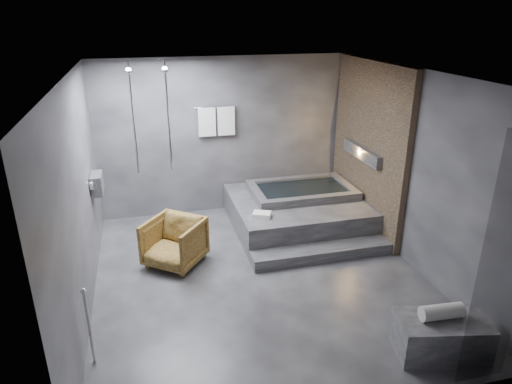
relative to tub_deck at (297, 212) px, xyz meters
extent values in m
plane|color=#2A2A2D|center=(-1.05, -1.45, -0.25)|extent=(5.00, 5.00, 0.00)
cube|color=#474749|center=(-1.05, -1.45, 2.55)|extent=(4.50, 5.00, 0.04)
cube|color=#343439|center=(-1.05, 1.05, 1.15)|extent=(4.50, 0.04, 2.80)
cube|color=#343439|center=(-1.05, -3.95, 1.15)|extent=(4.50, 0.04, 2.80)
cube|color=#343439|center=(-3.30, -1.45, 1.15)|extent=(0.04, 5.00, 2.80)
cube|color=#343439|center=(1.20, -1.45, 1.15)|extent=(0.04, 5.00, 2.80)
cube|color=#9A7C5A|center=(1.14, -0.20, 1.15)|extent=(0.10, 2.40, 2.78)
cube|color=#FF9938|center=(1.06, -0.20, 1.05)|extent=(0.14, 1.20, 0.20)
cube|color=slate|center=(-3.21, -0.05, 0.85)|extent=(0.16, 0.42, 0.30)
imported|color=beige|center=(-3.20, -0.15, 0.80)|extent=(0.08, 0.08, 0.21)
imported|color=beige|center=(-3.20, 0.05, 0.78)|extent=(0.07, 0.07, 0.15)
cylinder|color=silver|center=(-2.05, 0.60, 1.65)|extent=(0.04, 0.04, 1.80)
cylinder|color=silver|center=(-2.60, 0.60, 1.65)|extent=(0.04, 0.04, 1.80)
cylinder|color=silver|center=(-1.20, 0.99, 1.70)|extent=(0.75, 0.02, 0.02)
cube|color=white|center=(-1.37, 0.97, 1.45)|extent=(0.30, 0.06, 0.50)
cube|color=white|center=(-1.03, 0.97, 1.45)|extent=(0.30, 0.06, 0.50)
cylinder|color=silver|center=(-3.20, -2.65, 0.20)|extent=(0.04, 0.04, 0.90)
cube|color=black|center=(0.60, -3.90, 1.10)|extent=(0.55, 0.01, 2.60)
cube|color=#2F2F31|center=(0.00, 0.00, 0.00)|extent=(2.20, 2.00, 0.50)
cube|color=#2F2F31|center=(0.00, -1.18, -0.16)|extent=(2.20, 0.36, 0.18)
cube|color=#38383A|center=(0.47, -3.43, -0.03)|extent=(1.05, 0.72, 0.43)
imported|color=#493212|center=(-2.17, -0.79, 0.10)|extent=(1.07, 1.07, 0.70)
cylinder|color=silver|center=(0.45, -3.40, 0.27)|extent=(0.48, 0.20, 0.17)
cube|color=white|center=(-0.78, -0.56, 0.29)|extent=(0.33, 0.30, 0.07)
camera|label=1|loc=(-2.48, -6.83, 3.27)|focal=32.00mm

